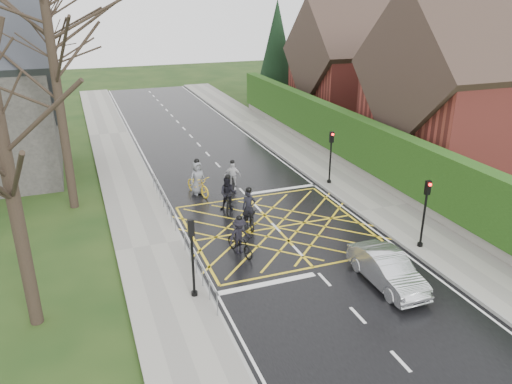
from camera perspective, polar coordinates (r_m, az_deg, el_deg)
ground at (r=24.03m, az=2.29°, el=-4.07°), size 120.00×120.00×0.00m
road at (r=24.03m, az=2.29°, el=-4.06°), size 9.00×80.00×0.01m
sidewalk_right at (r=26.69m, az=14.28°, el=-1.85°), size 3.00×80.00×0.15m
sidewalk_left at (r=22.61m, az=-11.99°, el=-6.12°), size 3.00×80.00×0.15m
stone_wall at (r=32.18m, az=11.02°, el=3.04°), size 0.50×38.00×0.70m
hedge at (r=31.67m, az=11.24°, el=6.04°), size 0.90×38.00×2.80m
house_near at (r=33.79m, az=23.77°, el=10.19°), size 11.80×9.80×11.30m
house_far at (r=44.85m, az=11.29°, el=13.56°), size 9.80×8.80×10.30m
conifer at (r=50.06m, az=2.39°, el=15.50°), size 4.60×4.60×10.00m
tree_front at (r=16.56m, az=-27.07°, el=5.37°), size 7.56×7.56×9.36m
tree_near at (r=26.06m, az=-22.30°, el=14.60°), size 9.24×9.24×11.44m
tree_mid at (r=34.01m, az=-24.09°, el=16.91°), size 10.08×10.08×12.48m
tree_far at (r=42.06m, az=-22.37°, el=15.77°), size 8.40×8.40×10.40m
railing_south at (r=19.44m, az=-6.53°, el=-8.29°), size 0.05×5.04×1.03m
railing_north at (r=26.08m, az=-10.59°, el=-0.40°), size 0.05×6.04×1.03m
traffic_light_ne at (r=29.01m, az=8.51°, el=3.86°), size 0.24×0.31×3.21m
traffic_light_se at (r=22.52m, az=18.66°, el=-2.47°), size 0.24×0.31×3.21m
traffic_light_sw at (r=18.08m, az=-7.26°, el=-7.60°), size 0.24×0.31×3.21m
cyclist_rear at (r=23.94m, az=-0.77°, el=-2.47°), size 0.99×2.12×1.98m
cyclist_back at (r=25.60m, az=-3.16°, el=-0.58°), size 1.32×2.03×1.98m
cyclist_mid at (r=21.47m, az=-1.86°, el=-5.47°), size 1.18×1.93×1.78m
cyclist_front at (r=28.37m, az=-2.66°, el=1.52°), size 1.10×1.83×1.77m
cyclist_lead at (r=27.85m, az=-6.66°, el=1.13°), size 1.36×2.26×2.07m
car at (r=19.95m, az=14.79°, el=-8.55°), size 1.36×3.90×1.28m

